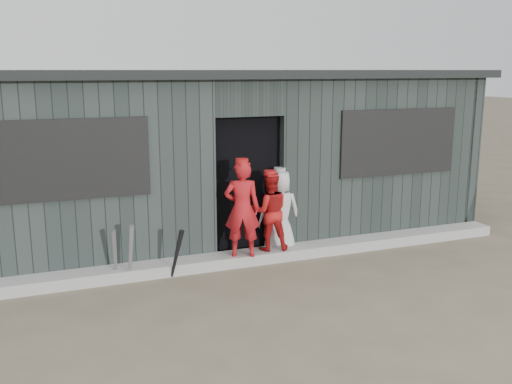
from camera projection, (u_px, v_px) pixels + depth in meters
name	position (u px, v px, depth m)	size (l,w,h in m)	color
ground	(315.00, 312.00, 6.30)	(80.00, 80.00, 0.00)	brown
curb	(255.00, 257.00, 7.94)	(8.00, 0.36, 0.15)	#959691
bat_left	(130.00, 254.00, 7.10)	(0.07, 0.07, 0.76)	gray
bat_mid	(115.00, 255.00, 7.12)	(0.07, 0.07, 0.70)	gray
bat_right	(177.00, 254.00, 7.22)	(0.07, 0.07, 0.69)	black
player_red_left	(242.00, 209.00, 7.61)	(0.48, 0.31, 1.31)	#AB151A
player_red_right	(270.00, 211.00, 7.90)	(0.54, 0.42, 1.10)	#AC1515
player_grey_back	(279.00, 212.00, 8.17)	(0.61, 0.40, 1.25)	#BDBDBD
dugout	(218.00, 154.00, 9.22)	(8.30, 3.30, 2.62)	black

